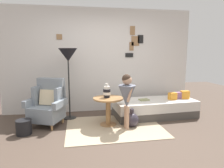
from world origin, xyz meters
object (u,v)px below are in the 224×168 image
Objects in this scene: floor_lamp at (68,58)px; book_on_daybed at (144,100)px; side_table at (108,105)px; vase_striped at (107,92)px; armchair at (48,104)px; demijohn_near at (132,120)px; person_child at (127,94)px; daybed at (154,108)px; magazine_basket at (24,127)px.

book_on_daybed is at bearing -6.43° from floor_lamp.
vase_striped is (-0.02, 0.02, 0.29)m from side_table.
armchair reaches higher than demijohn_near.
person_child is at bearing -39.40° from vase_striped.
person_child reaches higher than daybed.
daybed is 1.26m from side_table.
armchair is at bearing 165.25° from demijohn_near.
demijohn_near is at bearing -14.75° from armchair.
armchair is 2.15m from book_on_daybed.
armchair is 1.27m from vase_striped.
vase_striped reaches higher than book_on_daybed.
person_child is at bearing -142.52° from daybed.
side_table reaches higher than magazine_basket.
vase_striped is 0.46m from person_child.
book_on_daybed is at bearing 48.13° from person_child.
floor_lamp is 1.57m from person_child.
person_child reaches higher than vase_striped.
side_table is 1.66× the size of demijohn_near.
person_child reaches higher than book_on_daybed.
side_table is 2.11× the size of vase_striped.
vase_striped is (-1.20, -0.36, 0.51)m from daybed.
armchair is 1.68m from person_child.
magazine_basket is at bearing -179.35° from demijohn_near.
floor_lamp reaches higher than book_on_daybed.
vase_striped is 0.18× the size of floor_lamp.
side_table is 0.51m from person_child.
side_table is at bearing -44.18° from vase_striped.
book_on_daybed is 0.77m from demijohn_near.
person_child is (0.33, -0.27, 0.28)m from side_table.
demijohn_near is (0.46, -0.18, -0.28)m from side_table.
floor_lamp is at bearing 144.42° from side_table.
magazine_basket is (-0.82, -0.78, -1.26)m from floor_lamp.
vase_striped is 1.05m from book_on_daybed.
side_table is 2.83× the size of book_on_daybed.
book_on_daybed reaches higher than daybed.
floor_lamp is at bearing 43.63° from magazine_basket.
floor_lamp is at bearing 35.45° from armchair.
magazine_basket is at bearing -136.37° from floor_lamp.
side_table reaches higher than book_on_daybed.
demijohn_near is (1.27, -0.76, -1.25)m from floor_lamp.
demijohn_near is (-0.45, -0.56, -0.26)m from book_on_daybed.
vase_striped is 1.05× the size of magazine_basket.
magazine_basket is (-2.80, -0.59, -0.06)m from daybed.
daybed is 6.93× the size of magazine_basket.
person_child reaches higher than armchair.
person_child is (-0.85, -0.65, 0.50)m from daybed.
book_on_daybed reaches higher than demijohn_near.
floor_lamp is 4.26× the size of demijohn_near.
floor_lamp reaches higher than demijohn_near.
person_child is 3.93× the size of magazine_basket.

